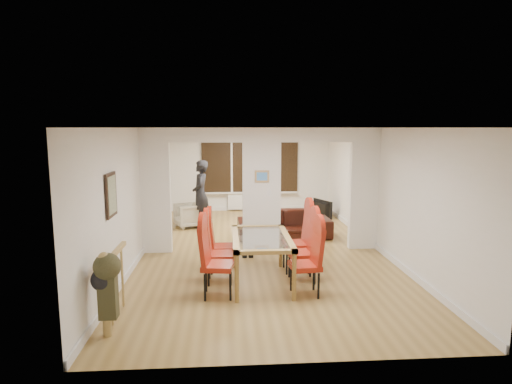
{
  "coord_description": "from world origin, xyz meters",
  "views": [
    {
      "loc": [
        -0.73,
        -8.88,
        2.6
      ],
      "look_at": [
        -0.08,
        0.6,
        1.17
      ],
      "focal_mm": 30.0,
      "sensor_mm": 36.0,
      "label": 1
    }
  ],
  "objects": [
    {
      "name": "dining_chair_lc",
      "position": [
        -0.84,
        -1.33,
        0.53
      ],
      "size": [
        0.43,
        0.43,
        1.05
      ],
      "primitive_type": null,
      "rotation": [
        0.0,
        0.0,
        -0.01
      ],
      "color": "maroon",
      "rests_on": "floor"
    },
    {
      "name": "armchair",
      "position": [
        -1.74,
        2.28,
        0.32
      ],
      "size": [
        0.89,
        0.9,
        0.63
      ],
      "primitive_type": "imported",
      "rotation": [
        0.0,
        0.0,
        -1.17
      ],
      "color": "#BAB49E",
      "rests_on": "floor"
    },
    {
      "name": "pendant_light",
      "position": [
        0.3,
        3.3,
        2.15
      ],
      "size": [
        0.36,
        0.36,
        0.36
      ],
      "primitive_type": "sphere",
      "color": "orange",
      "rests_on": "room_walls"
    },
    {
      "name": "sofa",
      "position": [
        0.63,
        1.01,
        0.32
      ],
      "size": [
        2.22,
        0.94,
        0.64
      ],
      "primitive_type": "imported",
      "rotation": [
        0.0,
        0.0,
        0.04
      ],
      "color": "black",
      "rests_on": "floor"
    },
    {
      "name": "bay_window_blinds",
      "position": [
        0.0,
        4.44,
        1.5
      ],
      "size": [
        3.0,
        0.08,
        1.8
      ],
      "primitive_type": "cube",
      "color": "black",
      "rests_on": "room_walls"
    },
    {
      "name": "wall_poster",
      "position": [
        -2.47,
        -2.4,
        1.6
      ],
      "size": [
        0.04,
        0.52,
        0.67
      ],
      "primitive_type": "cube",
      "color": "gray",
      "rests_on": "room_walls"
    },
    {
      "name": "coffee_table",
      "position": [
        0.43,
        2.23,
        0.1
      ],
      "size": [
        0.96,
        0.59,
        0.21
      ],
      "primitive_type": null,
      "rotation": [
        0.0,
        0.0,
        0.16
      ],
      "color": "black",
      "rests_on": "floor"
    },
    {
      "name": "bowl",
      "position": [
        0.36,
        2.24,
        0.23
      ],
      "size": [
        0.2,
        0.2,
        0.05
      ],
      "primitive_type": "imported",
      "color": "black",
      "rests_on": "coffee_table"
    },
    {
      "name": "dining_chair_ra",
      "position": [
        0.47,
        -2.54,
        0.56
      ],
      "size": [
        0.49,
        0.49,
        1.12
      ],
      "primitive_type": null,
      "rotation": [
        0.0,
        0.0,
        0.1
      ],
      "color": "maroon",
      "rests_on": "floor"
    },
    {
      "name": "radiator",
      "position": [
        0.0,
        4.4,
        0.3
      ],
      "size": [
        1.4,
        0.08,
        0.5
      ],
      "primitive_type": "cube",
      "color": "white",
      "rests_on": "floor"
    },
    {
      "name": "dining_chair_rc",
      "position": [
        0.52,
        -1.4,
        0.59
      ],
      "size": [
        0.51,
        0.51,
        1.18
      ],
      "primitive_type": null,
      "rotation": [
        0.0,
        0.0,
        0.08
      ],
      "color": "maroon",
      "rests_on": "floor"
    },
    {
      "name": "dining_chair_rb",
      "position": [
        0.53,
        -1.93,
        0.57
      ],
      "size": [
        0.49,
        0.49,
        1.13
      ],
      "primitive_type": null,
      "rotation": [
        0.0,
        0.0,
        0.09
      ],
      "color": "maroon",
      "rests_on": "floor"
    },
    {
      "name": "room_walls",
      "position": [
        0.0,
        0.0,
        1.3
      ],
      "size": [
        5.0,
        9.0,
        2.6
      ],
      "primitive_type": null,
      "color": "silver",
      "rests_on": "floor"
    },
    {
      "name": "person",
      "position": [
        -1.41,
        2.2,
        0.89
      ],
      "size": [
        0.66,
        0.44,
        1.77
      ],
      "primitive_type": "imported",
      "rotation": [
        0.0,
        0.0,
        -1.55
      ],
      "color": "black",
      "rests_on": "floor"
    },
    {
      "name": "floor",
      "position": [
        0.0,
        0.0,
        0.0
      ],
      "size": [
        5.0,
        9.0,
        0.01
      ],
      "primitive_type": "cube",
      "color": "olive",
      "rests_on": "ground"
    },
    {
      "name": "dining_table",
      "position": [
        -0.16,
        -1.96,
        0.4
      ],
      "size": [
        0.96,
        1.71,
        0.8
      ],
      "primitive_type": null,
      "color": "olive",
      "rests_on": "floor"
    },
    {
      "name": "stair_newel",
      "position": [
        -2.25,
        -3.2,
        0.55
      ],
      "size": [
        0.4,
        1.2,
        1.1
      ],
      "primitive_type": null,
      "color": "#A2854A",
      "rests_on": "floor"
    },
    {
      "name": "television",
      "position": [
        1.99,
        3.26,
        0.25
      ],
      "size": [
        0.86,
        0.45,
        0.51
      ],
      "primitive_type": "imported",
      "rotation": [
        0.0,
        0.0,
        1.98
      ],
      "color": "black",
      "rests_on": "floor"
    },
    {
      "name": "divider_wall",
      "position": [
        0.0,
        0.0,
        1.3
      ],
      "size": [
        5.0,
        0.18,
        2.6
      ],
      "primitive_type": "cube",
      "color": "white",
      "rests_on": "floor"
    },
    {
      "name": "shoes",
      "position": [
        -0.32,
        -0.46,
        0.05
      ],
      "size": [
        0.22,
        0.24,
        0.09
      ],
      "primitive_type": null,
      "color": "black",
      "rests_on": "floor"
    },
    {
      "name": "dining_chair_la",
      "position": [
        -0.88,
        -2.5,
        0.58
      ],
      "size": [
        0.52,
        0.52,
        1.16
      ],
      "primitive_type": null,
      "rotation": [
        0.0,
        0.0,
        -0.14
      ],
      "color": "maroon",
      "rests_on": "floor"
    },
    {
      "name": "bottle",
      "position": [
        0.47,
        2.29,
        0.35
      ],
      "size": [
        0.07,
        0.07,
        0.29
      ],
      "primitive_type": "cylinder",
      "color": "#143F19",
      "rests_on": "coffee_table"
    },
    {
      "name": "dining_chair_lb",
      "position": [
        -0.86,
        -1.89,
        0.56
      ],
      "size": [
        0.45,
        0.45,
        1.12
      ],
      "primitive_type": null,
      "rotation": [
        0.0,
        0.0,
        -0.01
      ],
      "color": "maroon",
      "rests_on": "floor"
    },
    {
      "name": "pillar_photo",
      "position": [
        0.0,
        -0.1,
        1.6
      ],
      "size": [
        0.3,
        0.03,
        0.25
      ],
      "primitive_type": "cube",
      "color": "#4C8CD8",
      "rests_on": "divider_wall"
    }
  ]
}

